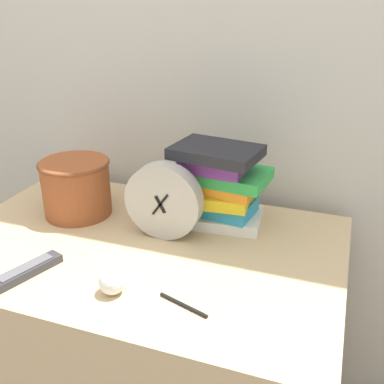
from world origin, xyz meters
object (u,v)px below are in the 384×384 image
Objects in this scene: desk_clock at (163,201)px; crumpled_paper_ball at (112,282)px; basket at (76,186)px; pen at (183,305)px; book_stack at (219,185)px; tv_remote at (26,271)px.

crumpled_paper_ball is at bearing -91.89° from desk_clock.
pen is at bearing -34.20° from basket.
pen is (0.04, -0.38, -0.12)m from book_stack.
pen is at bearing -84.19° from book_stack.
desk_clock is at bearing 88.11° from crumpled_paper_ball.
tv_remote is 3.17× the size of crumpled_paper_ball.
desk_clock is at bearing 120.38° from pen.
tv_remote is (-0.23, -0.28, -0.09)m from desk_clock.
book_stack reaches higher than crumpled_paper_ball.
book_stack is 0.42m from basket.
desk_clock is 1.14× the size of tv_remote.
tv_remote is at bearing -129.65° from desk_clock.
basket is at bearing -169.11° from book_stack.
pen is at bearing -59.62° from desk_clock.
basket is 0.34m from tv_remote.
crumpled_paper_ball is at bearing -107.52° from book_stack.
desk_clock is at bearing -8.19° from basket.
book_stack is at bearing 95.81° from pen.
basket is at bearing 145.80° from pen.
crumpled_paper_ball is (0.22, 0.01, 0.02)m from tv_remote.
basket reaches higher than pen.
desk_clock reaches higher than pen.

